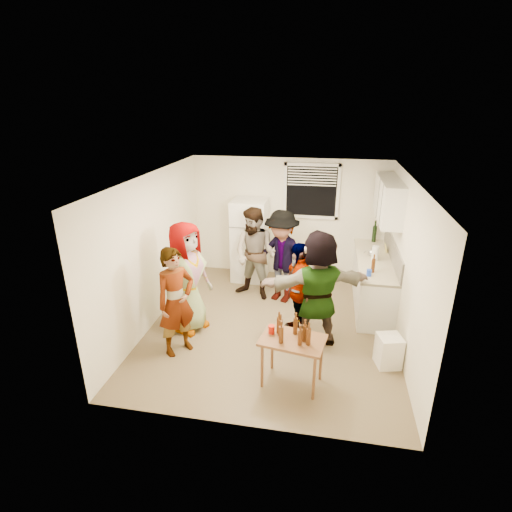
% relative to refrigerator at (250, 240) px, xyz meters
% --- Properties ---
extents(room, '(4.00, 4.50, 2.50)m').
position_rel_refrigerator_xyz_m(room, '(0.75, -1.88, -0.85)').
color(room, white).
rests_on(room, ground).
extents(window, '(1.12, 0.10, 1.06)m').
position_rel_refrigerator_xyz_m(window, '(1.20, 0.33, 1.00)').
color(window, white).
rests_on(window, room).
extents(refrigerator, '(0.70, 0.70, 1.70)m').
position_rel_refrigerator_xyz_m(refrigerator, '(0.00, 0.00, 0.00)').
color(refrigerator, white).
rests_on(refrigerator, ground).
extents(counter_lower, '(0.60, 2.20, 0.86)m').
position_rel_refrigerator_xyz_m(counter_lower, '(2.45, -0.73, -0.42)').
color(counter_lower, white).
rests_on(counter_lower, ground).
extents(countertop, '(0.64, 2.22, 0.04)m').
position_rel_refrigerator_xyz_m(countertop, '(2.45, -0.73, 0.03)').
color(countertop, beige).
rests_on(countertop, counter_lower).
extents(backsplash, '(0.03, 2.20, 0.36)m').
position_rel_refrigerator_xyz_m(backsplash, '(2.74, -0.73, 0.23)').
color(backsplash, '#A19C93').
rests_on(backsplash, countertop).
extents(upper_cabinets, '(0.34, 1.60, 0.70)m').
position_rel_refrigerator_xyz_m(upper_cabinets, '(2.58, -0.53, 1.10)').
color(upper_cabinets, white).
rests_on(upper_cabinets, room).
extents(kettle, '(0.22, 0.18, 0.18)m').
position_rel_refrigerator_xyz_m(kettle, '(2.40, -0.60, 0.05)').
color(kettle, silver).
rests_on(kettle, countertop).
extents(paper_towel, '(0.12, 0.12, 0.26)m').
position_rel_refrigerator_xyz_m(paper_towel, '(2.43, -0.79, 0.05)').
color(paper_towel, white).
rests_on(paper_towel, countertop).
extents(wine_bottle, '(0.08, 0.08, 0.33)m').
position_rel_refrigerator_xyz_m(wine_bottle, '(2.50, 0.22, 0.05)').
color(wine_bottle, black).
rests_on(wine_bottle, countertop).
extents(beer_bottle_counter, '(0.06, 0.06, 0.23)m').
position_rel_refrigerator_xyz_m(beer_bottle_counter, '(2.35, -1.36, 0.05)').
color(beer_bottle_counter, '#47230C').
rests_on(beer_bottle_counter, countertop).
extents(blue_cup, '(0.08, 0.08, 0.11)m').
position_rel_refrigerator_xyz_m(blue_cup, '(2.28, -1.53, 0.05)').
color(blue_cup, blue).
rests_on(blue_cup, countertop).
extents(picture_frame, '(0.02, 0.17, 0.14)m').
position_rel_refrigerator_xyz_m(picture_frame, '(2.67, -0.32, 0.12)').
color(picture_frame, '#D5C558').
rests_on(picture_frame, countertop).
extents(trash_bin, '(0.39, 0.39, 0.47)m').
position_rel_refrigerator_xyz_m(trash_bin, '(2.54, -2.62, -0.60)').
color(trash_bin, white).
rests_on(trash_bin, ground).
extents(serving_table, '(0.90, 0.68, 0.69)m').
position_rel_refrigerator_xyz_m(serving_table, '(1.22, -3.26, -0.85)').
color(serving_table, brown).
rests_on(serving_table, ground).
extents(beer_bottle_table, '(0.06, 0.06, 0.21)m').
position_rel_refrigerator_xyz_m(beer_bottle_table, '(1.32, -3.37, -0.16)').
color(beer_bottle_table, '#47230C').
rests_on(beer_bottle_table, serving_table).
extents(red_cup, '(0.08, 0.08, 0.11)m').
position_rel_refrigerator_xyz_m(red_cup, '(0.93, -3.18, -0.16)').
color(red_cup, red).
rests_on(red_cup, serving_table).
extents(guest_grey, '(2.05, 1.59, 0.59)m').
position_rel_refrigerator_xyz_m(guest_grey, '(-0.59, -2.17, -0.85)').
color(guest_grey, gray).
rests_on(guest_grey, ground).
extents(guest_stripe, '(1.69, 1.50, 0.40)m').
position_rel_refrigerator_xyz_m(guest_stripe, '(-0.53, -2.82, -0.85)').
color(guest_stripe, '#141933').
rests_on(guest_stripe, ground).
extents(guest_back_left, '(1.36, 1.94, 0.67)m').
position_rel_refrigerator_xyz_m(guest_back_left, '(0.27, -0.85, -0.85)').
color(guest_back_left, '#533522').
rests_on(guest_back_left, ground).
extents(guest_back_right, '(1.70, 2.05, 0.65)m').
position_rel_refrigerator_xyz_m(guest_back_right, '(0.77, -0.89, -0.85)').
color(guest_back_right, '#3A3A3F').
rests_on(guest_back_right, ground).
extents(guest_black, '(1.79, 1.50, 0.38)m').
position_rel_refrigerator_xyz_m(guest_black, '(1.17, -1.96, -0.85)').
color(guest_black, black).
rests_on(guest_black, ground).
extents(guest_orange, '(2.23, 2.31, 0.54)m').
position_rel_refrigerator_xyz_m(guest_orange, '(1.48, -2.21, -0.85)').
color(guest_orange, '#EFA45B').
rests_on(guest_orange, ground).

